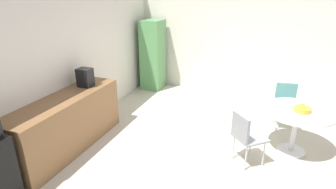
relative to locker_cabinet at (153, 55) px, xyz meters
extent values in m
plane|color=beige|center=(-2.55, -2.55, -0.88)|extent=(6.00, 6.00, 0.00)
cube|color=silver|center=(-2.55, 0.45, 0.42)|extent=(6.00, 0.10, 2.60)
cube|color=silver|center=(0.45, -2.55, 0.42)|extent=(0.10, 6.00, 2.60)
cube|color=brown|center=(-3.25, 0.10, -0.43)|extent=(2.19, 0.60, 0.90)
cube|color=#599959|center=(0.00, 0.00, 0.00)|extent=(0.60, 0.50, 1.77)
cylinder|color=silver|center=(-2.05, -3.36, -0.87)|extent=(0.44, 0.44, 0.03)
cylinder|color=silver|center=(-2.05, -3.36, -0.50)|extent=(0.08, 0.08, 0.71)
cylinder|color=white|center=(-2.05, -3.36, -0.16)|extent=(1.08, 1.08, 0.03)
cylinder|color=silver|center=(-1.33, -3.42, -0.67)|extent=(0.02, 0.02, 0.42)
cylinder|color=silver|center=(-1.38, -3.10, -0.67)|extent=(0.02, 0.02, 0.42)
cylinder|color=silver|center=(-1.02, -3.37, -0.67)|extent=(0.02, 0.02, 0.42)
cylinder|color=silver|center=(-1.07, -3.06, -0.67)|extent=(0.02, 0.02, 0.42)
cube|color=teal|center=(-1.20, -3.24, -0.45)|extent=(0.47, 0.47, 0.03)
cube|color=teal|center=(-1.01, -3.21, -0.24)|extent=(0.09, 0.38, 0.38)
cylinder|color=silver|center=(-2.40, -2.73, -0.67)|extent=(0.02, 0.02, 0.42)
cylinder|color=silver|center=(-2.63, -2.94, -0.67)|extent=(0.02, 0.02, 0.42)
cylinder|color=silver|center=(-2.61, -2.50, -0.67)|extent=(0.02, 0.02, 0.42)
cylinder|color=silver|center=(-2.84, -2.71, -0.67)|extent=(0.02, 0.02, 0.42)
cube|color=gray|center=(-2.62, -2.72, -0.45)|extent=(0.59, 0.59, 0.03)
cube|color=gray|center=(-2.75, -2.58, -0.24)|extent=(0.31, 0.28, 0.38)
cylinder|color=gold|center=(-2.07, -3.41, -0.11)|extent=(0.26, 0.26, 0.07)
sphere|color=#66B233|center=(-2.04, -3.39, -0.07)|extent=(0.07, 0.07, 0.07)
sphere|color=yellow|center=(-2.09, -3.41, -0.07)|extent=(0.07, 0.07, 0.07)
sphere|color=#66B233|center=(-2.02, -3.41, -0.07)|extent=(0.07, 0.07, 0.07)
sphere|color=yellow|center=(-2.08, -3.42, -0.07)|extent=(0.07, 0.07, 0.07)
cylinder|color=#338C59|center=(-2.44, 0.19, 0.06)|extent=(0.08, 0.08, 0.09)
torus|color=#338C59|center=(-2.38, 0.19, 0.07)|extent=(0.06, 0.01, 0.06)
cube|color=black|center=(-2.67, 0.10, 0.18)|extent=(0.20, 0.24, 0.32)
camera|label=1|loc=(-6.39, -2.86, 1.63)|focal=29.45mm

